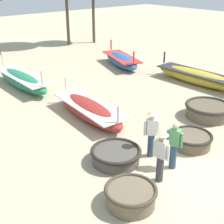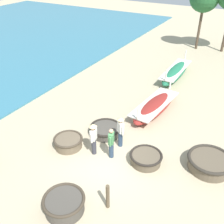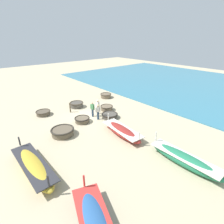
% 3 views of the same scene
% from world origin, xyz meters
% --- Properties ---
extents(ground_plane, '(80.00, 80.00, 0.00)m').
position_xyz_m(ground_plane, '(0.00, 0.00, 0.00)').
color(ground_plane, '#BCAD8C').
extents(coracle_far_right, '(1.47, 1.47, 0.49)m').
position_xyz_m(coracle_far_right, '(1.52, 0.86, 0.26)').
color(coracle_far_right, brown).
rests_on(coracle_far_right, ground).
extents(coracle_weathered, '(1.42, 1.42, 0.52)m').
position_xyz_m(coracle_weathered, '(-2.21, 0.04, 0.28)').
color(coracle_weathered, brown).
rests_on(coracle_weathered, ground).
extents(coracle_beside_post, '(1.66, 1.66, 0.47)m').
position_xyz_m(coracle_beside_post, '(-1.17, 1.83, 0.26)').
color(coracle_beside_post, '#4C473F').
rests_on(coracle_beside_post, ground).
extents(coracle_upturned, '(1.96, 1.96, 0.60)m').
position_xyz_m(coracle_upturned, '(4.07, 1.90, 0.33)').
color(coracle_upturned, brown).
rests_on(coracle_upturned, ground).
extents(long_boat_ochre_hull, '(2.52, 4.27, 1.39)m').
position_xyz_m(long_boat_ochre_hull, '(6.59, 10.21, 0.40)').
color(long_boat_ochre_hull, '#285693').
rests_on(long_boat_ochre_hull, ground).
extents(long_boat_white_hull, '(1.64, 4.56, 1.24)m').
position_xyz_m(long_boat_white_hull, '(0.21, 5.14, 0.36)').
color(long_boat_white_hull, maroon).
rests_on(long_boat_white_hull, ground).
extents(long_boat_blue_hull, '(1.11, 4.99, 1.45)m').
position_xyz_m(long_boat_blue_hull, '(-0.27, 10.50, 0.41)').
color(long_boat_blue_hull, '#237551').
rests_on(long_boat_blue_hull, ground).
extents(long_boat_red_hull, '(1.39, 5.30, 1.36)m').
position_xyz_m(long_boat_red_hull, '(7.40, 4.81, 0.39)').
color(long_boat_red_hull, gold).
rests_on(long_boat_red_hull, ground).
extents(fisherman_standing_left, '(0.36, 0.52, 1.67)m').
position_xyz_m(fisherman_standing_left, '(-0.85, 0.24, 0.96)').
color(fisherman_standing_left, '#383842').
rests_on(fisherman_standing_left, ground).
extents(fisherman_by_coracle, '(0.31, 0.51, 1.57)m').
position_xyz_m(fisherman_by_coracle, '(-0.03, 0.43, 0.84)').
color(fisherman_by_coracle, '#2D425B').
rests_on(fisherman_by_coracle, ground).
extents(fisherman_crouching, '(0.45, 0.38, 1.67)m').
position_xyz_m(fisherman_crouching, '(-0.05, 1.36, 0.96)').
color(fisherman_crouching, '#2D425B').
rests_on(fisherman_crouching, ground).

